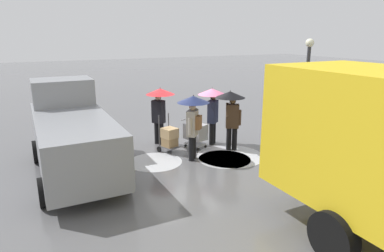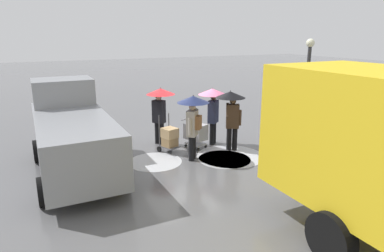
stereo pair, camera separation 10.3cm
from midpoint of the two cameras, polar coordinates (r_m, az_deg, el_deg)
name	(u,v)px [view 1 (the left image)]	position (r m, az deg, el deg)	size (l,w,h in m)	color
ground_plane	(181,143)	(12.86, -2.07, -2.84)	(90.00, 90.00, 0.00)	#5B5B5E
slush_patch_near_cluster	(224,159)	(11.25, 5.25, -5.57)	(1.74, 1.74, 0.01)	#999BA0
slush_patch_under_van	(230,156)	(11.57, 6.23, -4.99)	(2.28, 2.28, 0.01)	silver
slush_patch_mid_street	(155,162)	(11.04, -6.52, -6.02)	(1.74, 1.74, 0.01)	silver
cargo_van_parked_right	(72,134)	(10.46, -19.84, -1.27)	(2.21, 5.35, 2.60)	gray
shopping_cart_vendor	(195,132)	(12.17, 0.35, -1.08)	(0.82, 0.96, 1.04)	#B2B2B7
hand_dolly_boxes	(169,138)	(11.69, -4.10, -1.97)	(0.70, 0.82, 1.32)	#515156
pedestrian_pink_side	(212,103)	(12.32, 3.25, 3.97)	(1.04, 1.04, 2.15)	black
pedestrian_black_side	(160,103)	(12.37, -5.75, 3.96)	(1.04, 1.04, 2.15)	black
pedestrian_white_side	(193,113)	(10.76, -0.07, 2.25)	(1.04, 1.04, 2.15)	black
pedestrian_far_side	(231,106)	(11.72, 6.37, 3.32)	(1.04, 1.04, 2.15)	black
street_lamp	(306,84)	(12.12, 18.52, 6.79)	(0.28, 0.28, 3.86)	#2D2D33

